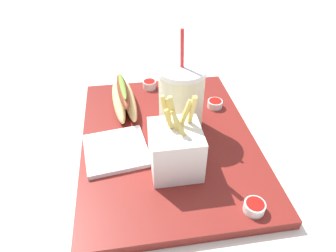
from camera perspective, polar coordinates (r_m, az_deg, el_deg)
name	(u,v)px	position (r m, az deg, el deg)	size (l,w,h in m)	color
ground_plane	(168,148)	(0.66, 0.00, -4.06)	(2.40, 2.40, 0.02)	silver
food_tray	(168,141)	(0.65, 0.00, -2.76)	(0.48, 0.36, 0.02)	maroon
soda_cup	(181,99)	(0.63, 2.49, 5.09)	(0.10, 0.10, 0.22)	beige
fries_basket	(175,149)	(0.55, 1.37, -4.30)	(0.09, 0.09, 0.15)	white
hot_dog_1	(124,98)	(0.73, -8.30, 5.16)	(0.17, 0.07, 0.06)	#DBB775
ketchup_cup_1	(254,207)	(0.53, 15.91, -14.32)	(0.03, 0.03, 0.02)	white
ketchup_cup_2	(215,103)	(0.74, 8.81, 4.20)	(0.04, 0.04, 0.02)	white
ketchup_cup_3	(149,84)	(0.80, -3.51, 7.83)	(0.03, 0.03, 0.02)	white
napkin_stack	(116,150)	(0.62, -9.70, -4.51)	(0.12, 0.12, 0.01)	white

